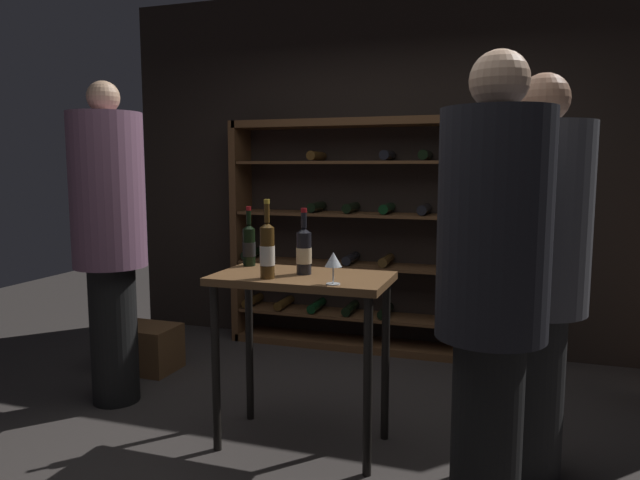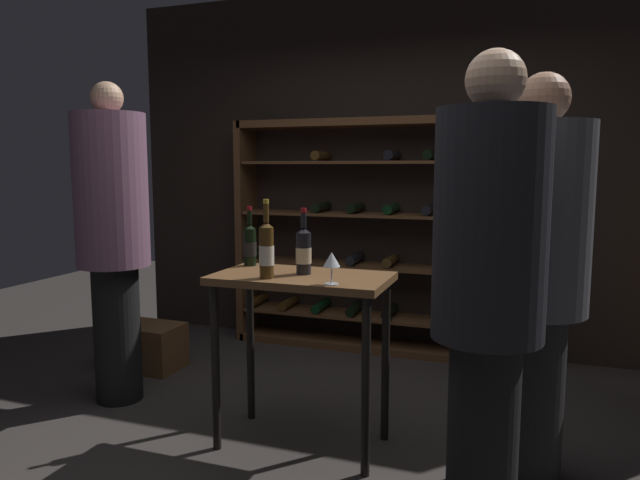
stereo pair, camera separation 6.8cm
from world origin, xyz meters
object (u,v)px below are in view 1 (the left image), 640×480
object	(u,v)px
wine_crate	(144,348)
wine_bottle_red_label	(267,250)
wine_bottle_gold_foil	(249,245)
person_guest_plum_blouse	(109,228)
person_guest_blue_shirt	(537,261)
wine_bottle_green_slim	(304,251)
wine_glass_stemmed_center	(333,261)
tasting_table	(302,302)
wine_rack	(370,238)
person_guest_khaki	(492,277)

from	to	relation	value
wine_crate	wine_bottle_red_label	xyz separation A→B (m)	(1.38, -0.88, 0.91)
wine_bottle_red_label	wine_bottle_gold_foil	bearing A→B (deg)	128.34
person_guest_plum_blouse	wine_crate	distance (m)	1.11
person_guest_blue_shirt	wine_crate	distance (m)	2.88
wine_bottle_green_slim	wine_glass_stemmed_center	bearing A→B (deg)	-43.21
wine_bottle_gold_foil	person_guest_blue_shirt	bearing A→B (deg)	-3.67
wine_bottle_gold_foil	person_guest_plum_blouse	bearing A→B (deg)	179.42
tasting_table	wine_bottle_red_label	xyz separation A→B (m)	(-0.13, -0.15, 0.29)
tasting_table	wine_glass_stemmed_center	bearing A→B (deg)	-39.89
tasting_table	person_guest_plum_blouse	world-z (taller)	person_guest_plum_blouse
wine_rack	wine_crate	xyz separation A→B (m)	(-1.46, -1.00, -0.75)
person_guest_plum_blouse	wine_bottle_gold_foil	bearing A→B (deg)	-171.26
person_guest_blue_shirt	person_guest_plum_blouse	xyz separation A→B (m)	(-2.48, 0.11, 0.06)
wine_rack	person_guest_khaki	bearing A→B (deg)	-65.36
person_guest_plum_blouse	wine_crate	size ratio (longest dim) A/B	4.17
person_guest_plum_blouse	wine_rack	bearing A→B (deg)	-120.15
wine_bottle_gold_foil	tasting_table	bearing A→B (deg)	-23.77
wine_bottle_red_label	wine_rack	bearing A→B (deg)	87.52
wine_bottle_green_slim	wine_bottle_gold_foil	bearing A→B (deg)	159.04
person_guest_plum_blouse	person_guest_khaki	bearing A→B (deg)	173.53
person_guest_blue_shirt	wine_bottle_gold_foil	distance (m)	1.53
person_guest_khaki	wine_bottle_gold_foil	world-z (taller)	person_guest_khaki
person_guest_blue_shirt	wine_glass_stemmed_center	xyz separation A→B (m)	(-0.92, -0.26, -0.00)
person_guest_khaki	wine_crate	xyz separation A→B (m)	(-2.47, 1.20, -0.90)
person_guest_plum_blouse	wine_glass_stemmed_center	bearing A→B (deg)	176.04
person_guest_blue_shirt	person_guest_plum_blouse	distance (m)	2.48
wine_bottle_red_label	wine_bottle_green_slim	world-z (taller)	wine_bottle_red_label
person_guest_khaki	tasting_table	bearing A→B (deg)	-135.50
wine_rack	person_guest_plum_blouse	xyz separation A→B (m)	(-1.28, -1.56, 0.19)
person_guest_khaki	wine_crate	world-z (taller)	person_guest_khaki
wine_bottle_green_slim	wine_rack	bearing A→B (deg)	91.76
wine_bottle_gold_foil	wine_glass_stemmed_center	world-z (taller)	wine_bottle_gold_foil
wine_rack	tasting_table	distance (m)	1.74
wine_crate	wine_glass_stemmed_center	size ratio (longest dim) A/B	3.07
wine_rack	wine_crate	distance (m)	1.93
wine_bottle_green_slim	wine_glass_stemmed_center	xyz separation A→B (m)	(0.23, -0.21, -0.01)
wine_rack	wine_glass_stemmed_center	xyz separation A→B (m)	(0.28, -1.93, 0.13)
person_guest_khaki	wine_glass_stemmed_center	world-z (taller)	person_guest_khaki
wine_rack	person_guest_blue_shirt	xyz separation A→B (m)	(1.20, -1.67, 0.13)
wine_bottle_gold_foil	wine_glass_stemmed_center	distance (m)	0.71
wine_bottle_gold_foil	wine_glass_stemmed_center	bearing A→B (deg)	-30.48
person_guest_khaki	person_guest_plum_blouse	xyz separation A→B (m)	(-2.30, 0.65, 0.05)
tasting_table	person_guest_plum_blouse	bearing A→B (deg)	172.42
tasting_table	wine_bottle_green_slim	world-z (taller)	wine_bottle_green_slim
wine_glass_stemmed_center	wine_rack	bearing A→B (deg)	98.21
wine_bottle_green_slim	person_guest_khaki	bearing A→B (deg)	-27.15
person_guest_khaki	wine_bottle_gold_foil	xyz separation A→B (m)	(-1.35, 0.64, -0.01)
wine_rack	wine_bottle_green_slim	xyz separation A→B (m)	(0.05, -1.72, 0.14)
person_guest_blue_shirt	wine_bottle_green_slim	distance (m)	1.14
wine_rack	wine_glass_stemmed_center	size ratio (longest dim) A/B	14.88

